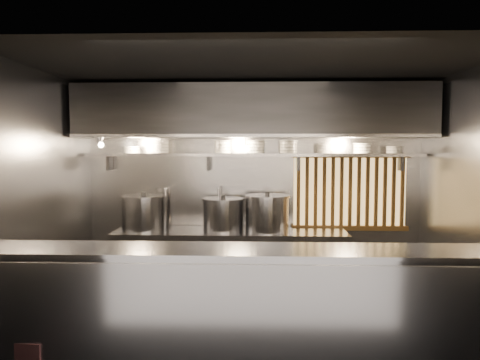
# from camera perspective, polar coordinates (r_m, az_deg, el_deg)

# --- Properties ---
(floor) EXTENTS (4.50, 4.50, 0.00)m
(floor) POSITION_cam_1_polar(r_m,az_deg,el_deg) (5.26, 1.46, -18.16)
(floor) COLOR black
(floor) RESTS_ON ground
(ceiling) EXTENTS (4.50, 4.50, 0.00)m
(ceiling) POSITION_cam_1_polar(r_m,az_deg,el_deg) (4.93, 1.53, 13.54)
(ceiling) COLOR black
(ceiling) RESTS_ON wall_back
(wall_back) EXTENTS (4.50, 0.00, 4.50)m
(wall_back) POSITION_cam_1_polar(r_m,az_deg,el_deg) (6.39, 1.64, -1.18)
(wall_back) COLOR gray
(wall_back) RESTS_ON floor
(wall_left) EXTENTS (0.00, 3.00, 3.00)m
(wall_left) POSITION_cam_1_polar(r_m,az_deg,el_deg) (5.41, -23.09, -2.50)
(wall_left) COLOR gray
(wall_left) RESTS_ON floor
(wall_right) EXTENTS (0.00, 3.00, 3.00)m
(wall_right) POSITION_cam_1_polar(r_m,az_deg,el_deg) (5.37, 26.29, -2.65)
(wall_right) COLOR gray
(wall_right) RESTS_ON floor
(serving_counter) EXTENTS (4.50, 0.56, 1.13)m
(serving_counter) POSITION_cam_1_polar(r_m,az_deg,el_deg) (4.16, 1.32, -15.97)
(serving_counter) COLOR #99999E
(serving_counter) RESTS_ON floor
(cooking_bench) EXTENTS (3.00, 0.70, 0.90)m
(cooking_bench) POSITION_cam_1_polar(r_m,az_deg,el_deg) (6.20, -1.23, -10.27)
(cooking_bench) COLOR #99999E
(cooking_bench) RESTS_ON floor
(bowl_shelf) EXTENTS (4.40, 0.34, 0.04)m
(bowl_shelf) POSITION_cam_1_polar(r_m,az_deg,el_deg) (6.18, 1.64, 3.09)
(bowl_shelf) COLOR #99999E
(bowl_shelf) RESTS_ON wall_back
(exhaust_hood) EXTENTS (4.40, 0.81, 0.65)m
(exhaust_hood) POSITION_cam_1_polar(r_m,az_deg,el_deg) (5.98, 1.63, 8.27)
(exhaust_hood) COLOR #2D2D30
(exhaust_hood) RESTS_ON ceiling
(wood_screen) EXTENTS (1.56, 0.09, 1.04)m
(wood_screen) POSITION_cam_1_polar(r_m,az_deg,el_deg) (6.47, 13.24, -1.41)
(wood_screen) COLOR #FFCC72
(wood_screen) RESTS_ON wall_back
(faucet_left) EXTENTS (0.04, 0.30, 0.50)m
(faucet_left) POSITION_cam_1_polar(r_m,az_deg,el_deg) (6.38, -8.76, -2.08)
(faucet_left) COLOR silver
(faucet_left) RESTS_ON wall_back
(faucet_right) EXTENTS (0.04, 0.30, 0.50)m
(faucet_right) POSITION_cam_1_polar(r_m,az_deg,el_deg) (6.29, -2.48, -2.13)
(faucet_right) COLOR silver
(faucet_right) RESTS_ON wall_back
(heat_lamp) EXTENTS (0.25, 0.35, 0.20)m
(heat_lamp) POSITION_cam_1_polar(r_m,az_deg,el_deg) (6.04, -16.79, 4.66)
(heat_lamp) COLOR #99999E
(heat_lamp) RESTS_ON exhaust_hood
(pendant_bulb) EXTENTS (0.09, 0.09, 0.19)m
(pendant_bulb) POSITION_cam_1_polar(r_m,az_deg,el_deg) (6.06, 0.68, 3.84)
(pendant_bulb) COLOR #2D2D30
(pendant_bulb) RESTS_ON exhaust_hood
(stock_pot_left) EXTENTS (0.74, 0.74, 0.49)m
(stock_pot_left) POSITION_cam_1_polar(r_m,az_deg,el_deg) (6.27, -11.63, -3.88)
(stock_pot_left) COLOR #99999E
(stock_pot_left) RESTS_ON cooking_bench
(stock_pot_mid) EXTENTS (0.62, 0.62, 0.46)m
(stock_pot_mid) POSITION_cam_1_polar(r_m,az_deg,el_deg) (6.09, -2.07, -4.18)
(stock_pot_mid) COLOR #99999E
(stock_pot_mid) RESTS_ON cooking_bench
(stock_pot_right) EXTENTS (0.69, 0.69, 0.51)m
(stock_pot_right) POSITION_cam_1_polar(r_m,az_deg,el_deg) (6.03, 3.33, -4.04)
(stock_pot_right) COLOR #99999E
(stock_pot_right) RESTS_ON cooking_bench
(bowl_stack_0) EXTENTS (0.22, 0.22, 0.09)m
(bowl_stack_0) POSITION_cam_1_polar(r_m,az_deg,el_deg) (6.40, -13.01, 3.62)
(bowl_stack_0) COLOR silver
(bowl_stack_0) RESTS_ON bowl_shelf
(bowl_stack_1) EXTENTS (0.23, 0.23, 0.17)m
(bowl_stack_1) POSITION_cam_1_polar(r_m,az_deg,el_deg) (6.31, -9.66, 4.01)
(bowl_stack_1) COLOR silver
(bowl_stack_1) RESTS_ON bowl_shelf
(bowl_stack_2) EXTENTS (0.23, 0.23, 0.17)m
(bowl_stack_2) POSITION_cam_1_polar(r_m,az_deg,el_deg) (6.20, -2.10, 4.06)
(bowl_stack_2) COLOR silver
(bowl_stack_2) RESTS_ON bowl_shelf
(bowl_stack_3) EXTENTS (0.24, 0.24, 0.17)m
(bowl_stack_3) POSITION_cam_1_polar(r_m,az_deg,el_deg) (6.18, 1.94, 4.06)
(bowl_stack_3) COLOR silver
(bowl_stack_3) RESTS_ON bowl_shelf
(bowl_stack_4) EXTENTS (0.24, 0.24, 0.17)m
(bowl_stack_4) POSITION_cam_1_polar(r_m,az_deg,el_deg) (6.20, 5.94, 4.04)
(bowl_stack_4) COLOR silver
(bowl_stack_4) RESTS_ON bowl_shelf
(bowl_stack_5) EXTENTS (0.20, 0.20, 0.13)m
(bowl_stack_5) POSITION_cam_1_polar(r_m,az_deg,el_deg) (6.24, 10.14, 3.83)
(bowl_stack_5) COLOR silver
(bowl_stack_5) RESTS_ON bowl_shelf
(bowl_stack_6) EXTENTS (0.24, 0.24, 0.13)m
(bowl_stack_6) POSITION_cam_1_polar(r_m,az_deg,el_deg) (6.33, 14.67, 3.76)
(bowl_stack_6) COLOR silver
(bowl_stack_6) RESTS_ON bowl_shelf
(bowl_stack_7) EXTENTS (0.22, 0.22, 0.09)m
(bowl_stack_7) POSITION_cam_1_polar(r_m,az_deg,el_deg) (6.44, 18.29, 3.52)
(bowl_stack_7) COLOR silver
(bowl_stack_7) RESTS_ON bowl_shelf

